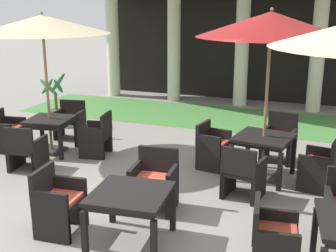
% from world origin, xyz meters
% --- Properties ---
extents(ground_plane, '(60.00, 60.00, 0.00)m').
position_xyz_m(ground_plane, '(0.00, 0.00, 0.00)').
color(ground_plane, gray).
extents(lawn_strip, '(11.41, 2.61, 0.01)m').
position_xyz_m(lawn_strip, '(0.00, 6.11, 0.00)').
color(lawn_strip, '#47843D').
rests_on(lawn_strip, ground).
extents(patio_table_near_foreground, '(0.97, 0.97, 0.72)m').
position_xyz_m(patio_table_near_foreground, '(-2.74, 2.17, 0.61)').
color(patio_table_near_foreground, black).
rests_on(patio_table_near_foreground, ground).
extents(patio_umbrella_near_foreground, '(2.60, 2.60, 2.81)m').
position_xyz_m(patio_umbrella_near_foreground, '(-2.74, 2.17, 2.55)').
color(patio_umbrella_near_foreground, '#2D2D2D').
rests_on(patio_umbrella_near_foreground, ground).
extents(patio_chair_near_foreground_south, '(0.65, 0.67, 0.86)m').
position_xyz_m(patio_chair_near_foreground_south, '(-2.58, 1.18, 0.39)').
color(patio_chair_near_foreground_south, black).
rests_on(patio_chair_near_foreground_south, ground).
extents(patio_chair_near_foreground_east, '(0.61, 0.64, 0.87)m').
position_xyz_m(patio_chair_near_foreground_east, '(-1.76, 2.33, 0.40)').
color(patio_chair_near_foreground_east, black).
rests_on(patio_chair_near_foreground_east, ground).
extents(patio_chair_near_foreground_west, '(0.64, 0.72, 0.81)m').
position_xyz_m(patio_chair_near_foreground_west, '(-3.73, 2.00, 0.39)').
color(patio_chair_near_foreground_west, black).
rests_on(patio_chair_near_foreground_west, ground).
extents(patio_chair_near_foreground_north, '(0.68, 0.59, 0.84)m').
position_xyz_m(patio_chair_near_foreground_north, '(-2.91, 3.15, 0.41)').
color(patio_chair_near_foreground_north, black).
rests_on(patio_chair_near_foreground_north, ground).
extents(patio_table_mid_left, '(1.06, 1.06, 0.76)m').
position_xyz_m(patio_table_mid_left, '(1.52, 2.33, 0.66)').
color(patio_table_mid_left, black).
rests_on(patio_table_mid_left, ground).
extents(patio_umbrella_mid_left, '(2.44, 2.44, 2.90)m').
position_xyz_m(patio_umbrella_mid_left, '(1.52, 2.33, 2.61)').
color(patio_umbrella_mid_left, '#2D2D2D').
rests_on(patio_umbrella_mid_left, ground).
extents(patio_chair_mid_left_east, '(0.63, 0.69, 0.88)m').
position_xyz_m(patio_chair_mid_left_east, '(2.49, 2.17, 0.40)').
color(patio_chair_mid_left_east, black).
rests_on(patio_chair_mid_left_east, ground).
extents(patio_chair_mid_left_north, '(0.67, 0.62, 0.93)m').
position_xyz_m(patio_chair_mid_left_north, '(1.68, 3.29, 0.42)').
color(patio_chair_mid_left_north, black).
rests_on(patio_chair_mid_left_north, ground).
extents(patio_chair_mid_left_south, '(0.65, 0.65, 0.88)m').
position_xyz_m(patio_chair_mid_left_south, '(1.36, 1.37, 0.41)').
color(patio_chair_mid_left_south, black).
rests_on(patio_chair_mid_left_south, ground).
extents(patio_chair_mid_left_west, '(0.57, 0.62, 0.84)m').
position_xyz_m(patio_chair_mid_left_west, '(0.57, 2.48, 0.41)').
color(patio_chair_mid_left_west, black).
rests_on(patio_chair_mid_left_west, ground).
extents(patio_table_mid_right, '(1.03, 1.03, 0.70)m').
position_xyz_m(patio_table_mid_right, '(0.30, -0.46, 0.61)').
color(patio_table_mid_right, black).
rests_on(patio_table_mid_right, ground).
extents(patio_chair_mid_right_west, '(0.58, 0.63, 0.89)m').
position_xyz_m(patio_chair_mid_right_west, '(-0.72, -0.56, 0.42)').
color(patio_chair_mid_right_west, black).
rests_on(patio_chair_mid_right_west, ground).
extents(patio_chair_mid_right_north, '(0.69, 0.63, 0.88)m').
position_xyz_m(patio_chair_mid_right_north, '(0.20, 0.56, 0.41)').
color(patio_chair_mid_right_north, black).
rests_on(patio_chair_mid_right_north, ground).
extents(patio_chair_far_back_west, '(0.58, 0.68, 0.83)m').
position_xyz_m(patio_chair_far_back_west, '(2.06, -0.43, 0.39)').
color(patio_chair_far_back_west, black).
rests_on(patio_chair_far_back_west, ground).
extents(potted_palm_left_edge, '(0.54, 0.56, 1.33)m').
position_xyz_m(potted_palm_left_edge, '(-3.82, 3.93, 0.40)').
color(potted_palm_left_edge, '#47423D').
rests_on(potted_palm_left_edge, ground).
extents(terracotta_urn, '(0.29, 0.29, 0.44)m').
position_xyz_m(terracotta_urn, '(1.34, 4.46, 0.18)').
color(terracotta_urn, '#9E5633').
rests_on(terracotta_urn, ground).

